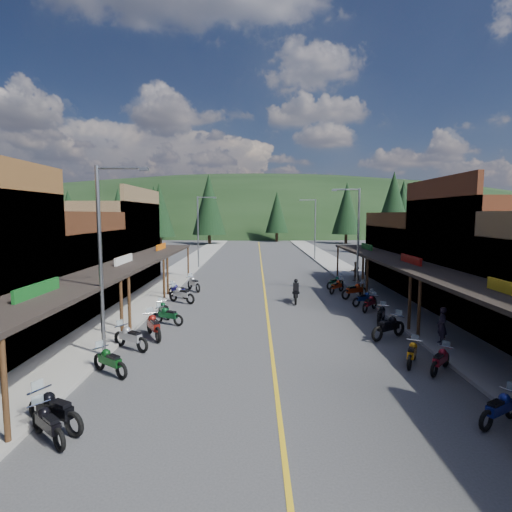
{
  "coord_description": "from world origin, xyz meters",
  "views": [
    {
      "loc": [
        -0.72,
        -22.28,
        6.06
      ],
      "look_at": [
        -0.68,
        6.82,
        3.0
      ],
      "focal_mm": 28.0,
      "sensor_mm": 36.0,
      "label": 1
    }
  ],
  "objects_px": {
    "rider_on_bike": "(296,293)",
    "pedestrian_east_a": "(442,325)",
    "streetlight_0": "(104,253)",
    "pine_2": "(209,204)",
    "pine_6": "(472,212)",
    "pine_7": "(128,209)",
    "pine_3": "(277,212)",
    "bike_west_10": "(178,290)",
    "bike_west_8": "(164,309)",
    "pine_9": "(403,212)",
    "streetlight_1": "(199,229)",
    "pine_8": "(119,215)",
    "pine_0": "(69,212)",
    "bike_west_7": "(168,315)",
    "bike_east_6": "(389,326)",
    "bike_west_6": "(154,325)",
    "shop_east_3": "(426,256)",
    "bike_east_3": "(500,407)",
    "bike_east_9": "(364,298)",
    "pedestrian_east_b": "(355,271)",
    "bike_east_5": "(412,352)",
    "bike_west_4": "(110,360)",
    "pine_11": "(393,207)",
    "streetlight_3": "(314,226)",
    "bike_west_2": "(48,423)",
    "bike_west_11": "(194,283)",
    "bike_east_8": "(370,302)",
    "bike_east_7": "(381,313)",
    "pine_4": "(347,208)",
    "streetlight_2": "(356,235)",
    "pine_1": "(154,209)",
    "shop_west_2": "(41,272)",
    "bike_east_4": "(440,359)",
    "pine_10": "(160,210)",
    "bike_west_5": "(131,336)",
    "bike_east_10": "(355,290)",
    "shop_west_3": "(101,244)",
    "bike_east_11": "(337,286)"
  },
  "relations": [
    {
      "from": "pine_10",
      "to": "bike_east_3",
      "type": "height_order",
      "value": "pine_10"
    },
    {
      "from": "streetlight_0",
      "to": "pine_2",
      "type": "relative_size",
      "value": 0.57
    },
    {
      "from": "bike_west_11",
      "to": "bike_east_3",
      "type": "xyz_separation_m",
      "value": [
        11.91,
        -20.23,
        -0.1
      ]
    },
    {
      "from": "bike_west_10",
      "to": "bike_east_9",
      "type": "bearing_deg",
      "value": -63.73
    },
    {
      "from": "pine_2",
      "to": "bike_east_4",
      "type": "height_order",
      "value": "pine_2"
    },
    {
      "from": "shop_west_2",
      "to": "streetlight_3",
      "type": "xyz_separation_m",
      "value": [
        20.71,
        28.3,
        1.93
      ]
    },
    {
      "from": "shop_west_3",
      "to": "pine_6",
      "type": "distance_m",
      "value": 79.75
    },
    {
      "from": "streetlight_3",
      "to": "bike_west_2",
      "type": "relative_size",
      "value": 4.23
    },
    {
      "from": "streetlight_2",
      "to": "pine_7",
      "type": "bearing_deg",
      "value": 119.81
    },
    {
      "from": "streetlight_0",
      "to": "bike_east_8",
      "type": "relative_size",
      "value": 4.12
    },
    {
      "from": "bike_east_9",
      "to": "pedestrian_east_b",
      "type": "distance_m",
      "value": 9.3
    },
    {
      "from": "bike_west_7",
      "to": "bike_east_11",
      "type": "bearing_deg",
      "value": -24.39
    },
    {
      "from": "rider_on_bike",
      "to": "streetlight_3",
      "type": "bearing_deg",
      "value": 84.0
    },
    {
      "from": "pine_11",
      "to": "bike_east_6",
      "type": "bearing_deg",
      "value": -109.0
    },
    {
      "from": "bike_east_5",
      "to": "bike_east_8",
      "type": "xyz_separation_m",
      "value": [
        0.86,
        8.98,
        0.03
      ]
    },
    {
      "from": "bike_west_5",
      "to": "bike_east_10",
      "type": "bearing_deg",
      "value": -15.79
    },
    {
      "from": "pine_3",
      "to": "bike_west_10",
      "type": "bearing_deg",
      "value": -99.84
    },
    {
      "from": "pine_0",
      "to": "bike_west_7",
      "type": "distance_m",
      "value": 71.89
    },
    {
      "from": "bike_west_4",
      "to": "bike_east_4",
      "type": "xyz_separation_m",
      "value": [
        12.61,
        0.24,
        -0.05
      ]
    },
    {
      "from": "streetlight_1",
      "to": "bike_west_10",
      "type": "relative_size",
      "value": 3.97
    },
    {
      "from": "pine_3",
      "to": "bike_west_2",
      "type": "height_order",
      "value": "pine_3"
    },
    {
      "from": "pine_0",
      "to": "pine_2",
      "type": "height_order",
      "value": "pine_2"
    },
    {
      "from": "rider_on_bike",
      "to": "pine_3",
      "type": "bearing_deg",
      "value": 93.16
    },
    {
      "from": "streetlight_1",
      "to": "pine_4",
      "type": "bearing_deg",
      "value": 56.71
    },
    {
      "from": "shop_east_3",
      "to": "bike_west_2",
      "type": "relative_size",
      "value": 5.77
    },
    {
      "from": "pine_1",
      "to": "bike_west_10",
      "type": "distance_m",
      "value": 66.46
    },
    {
      "from": "shop_east_3",
      "to": "bike_east_3",
      "type": "bearing_deg",
      "value": -108.2
    },
    {
      "from": "streetlight_0",
      "to": "pine_8",
      "type": "distance_m",
      "value": 48.42
    },
    {
      "from": "bike_east_3",
      "to": "bike_east_7",
      "type": "xyz_separation_m",
      "value": [
        0.01,
        10.87,
        -0.0
      ]
    },
    {
      "from": "pine_3",
      "to": "bike_east_6",
      "type": "relative_size",
      "value": 4.82
    },
    {
      "from": "rider_on_bike",
      "to": "pedestrian_east_a",
      "type": "bearing_deg",
      "value": -53.21
    },
    {
      "from": "shop_west_2",
      "to": "bike_west_4",
      "type": "relative_size",
      "value": 5.37
    },
    {
      "from": "bike_west_8",
      "to": "pine_9",
      "type": "bearing_deg",
      "value": 24.96
    },
    {
      "from": "streetlight_3",
      "to": "pine_2",
      "type": "bearing_deg",
      "value": 121.19
    },
    {
      "from": "pedestrian_east_a",
      "to": "pine_11",
      "type": "bearing_deg",
      "value": 166.49
    },
    {
      "from": "shop_west_3",
      "to": "shop_east_3",
      "type": "height_order",
      "value": "shop_west_3"
    },
    {
      "from": "bike_west_2",
      "to": "pedestrian_east_a",
      "type": "relative_size",
      "value": 1.11
    },
    {
      "from": "pine_2",
      "to": "bike_east_3",
      "type": "distance_m",
      "value": 71.63
    },
    {
      "from": "bike_west_6",
      "to": "rider_on_bike",
      "type": "xyz_separation_m",
      "value": [
        7.76,
        7.91,
        0.02
      ]
    },
    {
      "from": "bike_east_5",
      "to": "bike_west_4",
      "type": "bearing_deg",
      "value": -145.78
    },
    {
      "from": "pine_6",
      "to": "pine_7",
      "type": "relative_size",
      "value": 0.88
    },
    {
      "from": "streetlight_2",
      "to": "bike_east_11",
      "type": "distance_m",
      "value": 4.13
    },
    {
      "from": "rider_on_bike",
      "to": "bike_west_11",
      "type": "bearing_deg",
      "value": 156.45
    },
    {
      "from": "pine_4",
      "to": "bike_east_5",
      "type": "distance_m",
      "value": 68.19
    },
    {
      "from": "shop_east_3",
      "to": "bike_west_4",
      "type": "relative_size",
      "value": 5.37
    },
    {
      "from": "bike_west_10",
      "to": "bike_east_6",
      "type": "bearing_deg",
      "value": -90.65
    },
    {
      "from": "streetlight_0",
      "to": "streetlight_1",
      "type": "relative_size",
      "value": 1.0
    },
    {
      "from": "pine_3",
      "to": "pedestrian_east_b",
      "type": "xyz_separation_m",
      "value": [
        4.16,
        -53.21,
        -5.47
      ]
    },
    {
      "from": "pine_0",
      "to": "bike_east_4",
      "type": "xyz_separation_m",
      "value": [
        46.38,
        -69.48,
        -5.95
      ]
    },
    {
      "from": "pedestrian_east_a",
      "to": "bike_west_2",
      "type": "bearing_deg",
      "value": -58.92
    }
  ]
}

